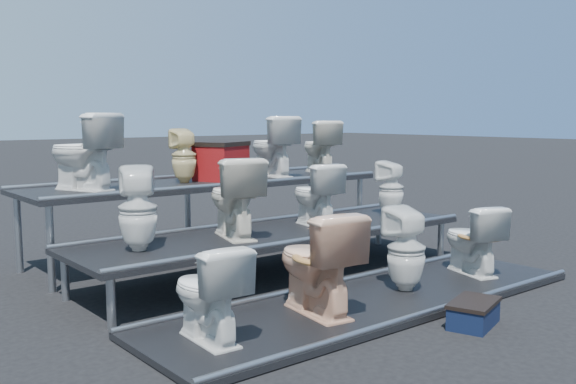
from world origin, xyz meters
TOP-DOWN VIEW (x-y plane):
  - ground at (0.00, 0.00)m, footprint 80.00×80.00m
  - tier_front at (0.00, -1.30)m, footprint 4.20×1.20m
  - tier_mid at (0.00, 0.00)m, footprint 4.20×1.20m
  - tier_back at (0.00, 1.30)m, footprint 4.20×1.20m
  - toilet_0 at (-1.64, -1.30)m, footprint 0.42×0.69m
  - toilet_1 at (-0.64, -1.30)m, footprint 0.57×0.86m
  - toilet_2 at (0.42, -1.30)m, footprint 0.40×0.41m
  - toilet_3 at (1.39, -1.30)m, footprint 0.57×0.75m
  - toilet_4 at (-1.51, 0.00)m, footprint 0.43×0.44m
  - toilet_5 at (-0.53, 0.00)m, footprint 0.62×0.84m
  - toilet_6 at (0.49, 0.00)m, footprint 0.48×0.70m
  - toilet_7 at (1.66, 0.00)m, footprint 0.31×0.32m
  - toilet_8 at (-1.47, 1.30)m, footprint 0.68×0.86m
  - toilet_9 at (-0.31, 1.30)m, footprint 0.31×0.31m
  - toilet_10 at (0.93, 1.30)m, footprint 0.50×0.77m
  - toilet_11 at (1.71, 1.30)m, footprint 0.57×0.75m
  - red_crate at (0.17, 1.29)m, footprint 0.68×0.63m
  - step_stool at (0.21, -2.16)m, footprint 0.53×0.41m

SIDE VIEW (x-z plane):
  - ground at x=0.00m, z-range 0.00..0.00m
  - tier_front at x=0.00m, z-range 0.00..0.06m
  - step_stool at x=0.21m, z-range 0.00..0.17m
  - tier_mid at x=0.00m, z-range 0.00..0.46m
  - toilet_0 at x=-1.64m, z-range 0.06..0.74m
  - toilet_3 at x=1.39m, z-range 0.06..0.74m
  - tier_back at x=0.00m, z-range 0.00..0.86m
  - toilet_2 at x=0.42m, z-range 0.06..0.81m
  - toilet_1 at x=-0.64m, z-range 0.06..0.88m
  - toilet_7 at x=1.66m, z-range 0.46..1.09m
  - toilet_6 at x=0.49m, z-range 0.46..1.12m
  - toilet_4 at x=-1.51m, z-range 0.46..1.19m
  - toilet_5 at x=-0.53m, z-range 0.46..1.22m
  - red_crate at x=0.17m, z-range 0.86..1.26m
  - toilet_9 at x=-0.31m, z-range 0.86..1.47m
  - toilet_11 at x=1.71m, z-range 0.86..1.54m
  - toilet_10 at x=0.93m, z-range 0.86..1.60m
  - toilet_8 at x=-1.47m, z-range 0.86..1.63m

